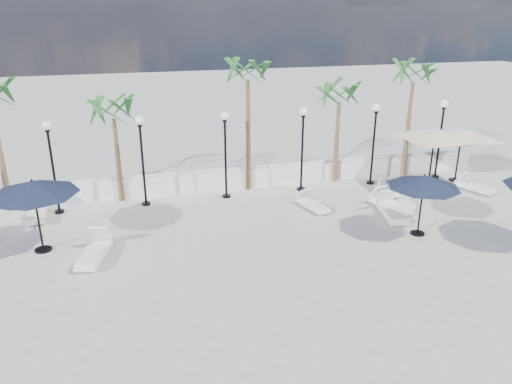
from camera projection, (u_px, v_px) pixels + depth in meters
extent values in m
plane|color=#9A9A95|center=(266.00, 267.00, 16.30)|extent=(100.00, 100.00, 0.00)
cube|color=white|center=(222.00, 180.00, 22.92)|extent=(26.00, 0.30, 0.90)
cube|color=white|center=(222.00, 169.00, 22.74)|extent=(26.00, 0.12, 0.08)
cylinder|color=black|center=(60.00, 212.00, 20.52)|extent=(0.36, 0.36, 0.10)
cylinder|color=black|center=(54.00, 172.00, 19.91)|extent=(0.10, 0.10, 3.50)
cylinder|color=black|center=(47.00, 131.00, 19.30)|extent=(0.18, 0.18, 0.10)
sphere|color=white|center=(46.00, 126.00, 19.23)|extent=(0.36, 0.36, 0.36)
cylinder|color=black|center=(146.00, 203.00, 21.34)|extent=(0.36, 0.36, 0.10)
cylinder|color=black|center=(143.00, 166.00, 20.73)|extent=(0.10, 0.10, 3.50)
cylinder|color=black|center=(140.00, 126.00, 20.13)|extent=(0.18, 0.18, 0.10)
sphere|color=white|center=(139.00, 120.00, 20.05)|extent=(0.36, 0.36, 0.36)
cylinder|color=black|center=(226.00, 196.00, 22.16)|extent=(0.36, 0.36, 0.10)
cylinder|color=black|center=(226.00, 159.00, 21.56)|extent=(0.10, 0.10, 3.50)
cylinder|color=black|center=(225.00, 121.00, 20.95)|extent=(0.18, 0.18, 0.10)
sphere|color=white|center=(225.00, 116.00, 20.87)|extent=(0.36, 0.36, 0.36)
cylinder|color=black|center=(301.00, 189.00, 22.98)|extent=(0.36, 0.36, 0.10)
cylinder|color=black|center=(302.00, 154.00, 22.38)|extent=(0.10, 0.10, 3.50)
cylinder|color=black|center=(303.00, 116.00, 21.77)|extent=(0.18, 0.18, 0.10)
sphere|color=white|center=(303.00, 111.00, 21.70)|extent=(0.36, 0.36, 0.36)
cylinder|color=black|center=(370.00, 183.00, 23.81)|extent=(0.36, 0.36, 0.10)
cylinder|color=black|center=(373.00, 148.00, 23.20)|extent=(0.10, 0.10, 3.50)
cylinder|color=black|center=(376.00, 112.00, 22.59)|extent=(0.18, 0.18, 0.10)
sphere|color=white|center=(377.00, 107.00, 22.52)|extent=(0.36, 0.36, 0.36)
cylinder|color=black|center=(435.00, 176.00, 24.63)|extent=(0.36, 0.36, 0.10)
cylinder|color=black|center=(439.00, 143.00, 24.02)|extent=(0.10, 0.10, 3.50)
cylinder|color=black|center=(444.00, 108.00, 23.41)|extent=(0.18, 0.18, 0.10)
sphere|color=white|center=(445.00, 104.00, 23.34)|extent=(0.36, 0.36, 0.36)
cone|color=brown|center=(1.00, 160.00, 20.00)|extent=(0.28, 0.28, 4.40)
cone|color=brown|center=(118.00, 161.00, 21.20)|extent=(0.28, 0.28, 3.60)
cone|color=brown|center=(248.00, 136.00, 22.29)|extent=(0.28, 0.28, 5.00)
cone|color=brown|center=(337.00, 143.00, 23.52)|extent=(0.28, 0.28, 3.80)
cone|color=brown|center=(408.00, 130.00, 24.24)|extent=(0.28, 0.28, 4.60)
cube|color=white|center=(37.00, 214.00, 20.02)|extent=(0.76, 2.03, 0.11)
cube|color=white|center=(36.00, 214.00, 19.73)|extent=(0.69, 1.38, 0.11)
cube|color=white|center=(38.00, 197.00, 20.60)|extent=(0.65, 0.50, 0.63)
cube|color=white|center=(94.00, 255.00, 16.75)|extent=(1.22, 2.20, 0.11)
cube|color=white|center=(91.00, 256.00, 16.44)|extent=(1.00, 1.53, 0.11)
cube|color=white|center=(100.00, 233.00, 17.39)|extent=(0.76, 0.65, 0.65)
cube|color=white|center=(313.00, 206.00, 20.83)|extent=(0.99, 1.76, 0.09)
cube|color=white|center=(317.00, 206.00, 20.61)|extent=(0.81, 1.23, 0.09)
cube|color=white|center=(304.00, 194.00, 21.26)|extent=(0.61, 0.52, 0.52)
cube|color=white|center=(401.00, 201.00, 21.37)|extent=(0.59, 1.62, 0.09)
cube|color=white|center=(404.00, 201.00, 21.14)|extent=(0.54, 1.10, 0.09)
cube|color=white|center=(395.00, 189.00, 21.85)|extent=(0.52, 0.40, 0.50)
cube|color=white|center=(391.00, 206.00, 20.78)|extent=(1.25, 2.08, 0.11)
cube|color=white|center=(396.00, 206.00, 20.53)|extent=(1.01, 1.46, 0.11)
cube|color=white|center=(378.00, 192.00, 21.26)|extent=(0.73, 0.64, 0.62)
cube|color=white|center=(475.00, 188.00, 22.82)|extent=(1.23, 1.82, 0.09)
cube|color=white|center=(480.00, 188.00, 22.61)|extent=(0.97, 1.29, 0.09)
cube|color=white|center=(462.00, 177.00, 23.21)|extent=(0.66, 0.59, 0.54)
cube|color=white|center=(392.00, 213.00, 20.03)|extent=(1.12, 2.22, 0.11)
cube|color=white|center=(394.00, 213.00, 19.72)|extent=(0.94, 1.54, 0.11)
cube|color=white|center=(386.00, 196.00, 20.68)|extent=(0.75, 0.63, 0.66)
cylinder|color=white|center=(29.00, 229.00, 18.99)|extent=(0.39, 0.39, 0.03)
cylinder|color=white|center=(28.00, 224.00, 18.91)|extent=(0.06, 0.06, 0.46)
cylinder|color=white|center=(27.00, 218.00, 18.83)|extent=(0.50, 0.50, 0.03)
cylinder|color=white|center=(379.00, 187.00, 23.37)|extent=(0.44, 0.44, 0.03)
cylinder|color=white|center=(380.00, 182.00, 23.28)|extent=(0.07, 0.07, 0.53)
cylinder|color=white|center=(380.00, 176.00, 23.18)|extent=(0.58, 0.58, 0.03)
cylinder|color=black|center=(43.00, 250.00, 17.41)|extent=(0.58, 0.58, 0.06)
cylinder|color=black|center=(38.00, 217.00, 16.97)|extent=(0.07, 0.07, 2.53)
cone|color=black|center=(33.00, 188.00, 16.58)|extent=(2.99, 2.99, 0.46)
sphere|color=black|center=(32.00, 180.00, 16.49)|extent=(0.08, 0.08, 0.08)
cylinder|color=black|center=(417.00, 233.00, 18.64)|extent=(0.53, 0.53, 0.06)
cylinder|color=black|center=(421.00, 206.00, 18.25)|extent=(0.07, 0.07, 2.26)
cone|color=black|center=(424.00, 181.00, 17.91)|extent=(2.63, 2.63, 0.42)
sphere|color=black|center=(425.00, 175.00, 17.82)|extent=(0.08, 0.08, 0.08)
cylinder|color=black|center=(428.00, 184.00, 23.71)|extent=(0.60, 0.60, 0.07)
cylinder|color=black|center=(432.00, 158.00, 23.25)|extent=(0.08, 0.08, 2.64)
pyramid|color=beige|center=(435.00, 130.00, 22.77)|extent=(5.84, 5.84, 0.40)
cylinder|color=black|center=(455.00, 180.00, 24.21)|extent=(0.58, 0.58, 0.07)
cylinder|color=black|center=(458.00, 156.00, 23.77)|extent=(0.08, 0.08, 2.51)
pyramid|color=beige|center=(462.00, 129.00, 23.31)|extent=(5.46, 5.46, 0.39)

